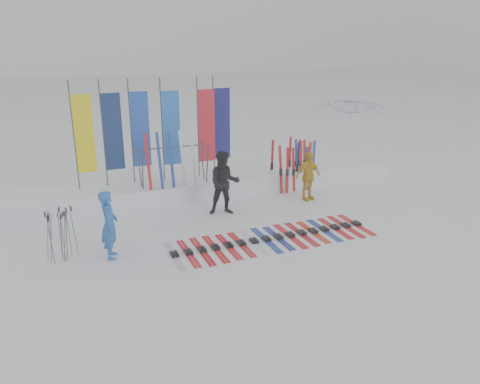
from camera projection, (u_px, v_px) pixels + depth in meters
name	position (u px, v px, depth m)	size (l,w,h in m)	color
ground	(257.00, 251.00, 11.30)	(120.00, 120.00, 0.00)	white
snow_bank	(200.00, 187.00, 15.26)	(14.00, 1.60, 0.60)	white
person_blue	(109.00, 225.00, 10.75)	(0.60, 0.39, 1.64)	blue
person_black	(224.00, 183.00, 13.46)	(0.91, 0.71, 1.87)	black
person_yellow	(308.00, 176.00, 14.70)	(0.92, 0.38, 1.57)	gold
tent_canopy	(350.00, 134.00, 18.03)	(3.07, 3.13, 2.82)	white
ski_row	(272.00, 238.00, 11.97)	(5.32, 1.70, 0.07)	#B4B6BB
pole_cluster	(60.00, 235.00, 10.73)	(0.69, 0.53, 1.24)	#595B60
feather_flags	(157.00, 129.00, 14.40)	(4.90, 0.22, 3.20)	#383A3F
ski_rack	(173.00, 160.00, 14.23)	(2.04, 0.80, 1.23)	#383A3F
upright_skis	(297.00, 165.00, 15.91)	(1.52, 1.02, 1.70)	navy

